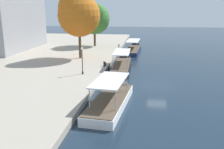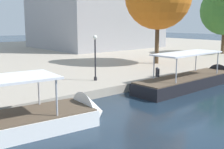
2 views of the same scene
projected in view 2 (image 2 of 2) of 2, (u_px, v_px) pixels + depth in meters
name	position (u px, v px, depth m)	size (l,w,h in m)	color
ground_plane	(181.00, 128.00, 15.51)	(220.00, 220.00, 0.00)	#192838
tour_boat_1	(16.00, 126.00, 14.71)	(11.79, 4.09, 4.10)	white
tour_boat_2	(193.00, 81.00, 25.48)	(12.37, 2.98, 4.00)	black
mooring_bollard_0	(157.00, 72.00, 26.45)	(0.30, 0.30, 0.86)	#2D2D33
mooring_bollard_1	(158.00, 72.00, 26.26)	(0.24, 0.24, 0.79)	#2D2D33
lamp_post	(95.00, 54.00, 24.37)	(0.37, 0.37, 3.87)	black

